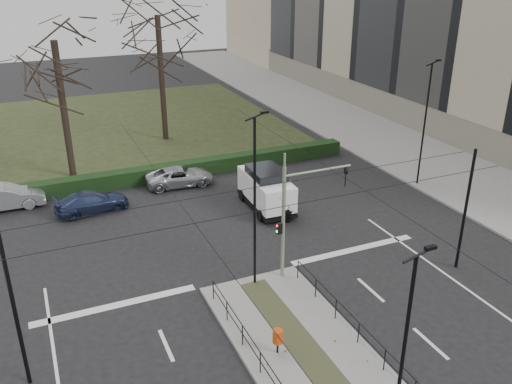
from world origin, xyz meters
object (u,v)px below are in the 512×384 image
Objects in this scene: white_van at (266,188)px; bare_tree_center at (158,25)px; streetlamp_median_far at (255,202)px; bare_tree_near at (55,51)px; streetlamp_sidewalk at (425,123)px; traffic_light at (290,213)px; streetlamp_median_near at (402,367)px; parked_car_fourth at (180,176)px; parked_car_third at (92,202)px; litter_bin at (278,337)px; parked_car_second at (4,197)px.

white_van is 0.37× the size of bare_tree_center.
bare_tree_near is (-6.04, 17.00, 4.20)m from streetlamp_median_far.
white_van is (-10.50, 0.83, -2.89)m from streetlamp_sidewalk.
traffic_light is at bearing -90.34° from bare_tree_center.
streetlamp_sidewalk is (14.73, 16.94, 0.37)m from streetlamp_median_near.
streetlamp_sidewalk is 15.91m from parked_car_fourth.
white_van is at bearing 175.49° from streetlamp_sidewalk.
traffic_light is 7.87m from white_van.
traffic_light is at bearing -65.47° from bare_tree_near.
white_van is (2.21, 7.29, -1.98)m from traffic_light.
streetlamp_median_near is 0.61× the size of bare_tree_near.
parked_car_third is (-7.33, 10.88, -2.66)m from traffic_light.
bare_tree_center is at bearing 97.82° from white_van.
litter_bin is 0.13× the size of streetlamp_sidewalk.
streetlamp_sidewalk reaches higher than parked_car_third.
litter_bin is at bearing -112.75° from white_van.
streetlamp_sidewalk is 1.67× the size of white_van.
bare_tree_near reaches higher than litter_bin.
streetlamp_median_near is at bearing -177.38° from parked_car_fourth.
streetlamp_sidewalk is at bearing -4.51° from white_van.
parked_car_second reaches higher than parked_car_third.
streetlamp_median_near is 0.91× the size of streetlamp_sidewalk.
streetlamp_median_far is at bearing -142.01° from parked_car_second.
litter_bin is 23.47m from bare_tree_near.
white_van reaches higher than parked_car_second.
white_van is 0.40× the size of bare_tree_near.
litter_bin is 0.08× the size of bare_tree_near.
bare_tree_near is (-7.87, -5.43, -0.67)m from bare_tree_center.
litter_bin is at bearing -170.27° from parked_car_third.
streetlamp_median_far is 1.81× the size of parked_car_fourth.
streetlamp_sidewalk is at bearing -108.77° from parked_car_third.
bare_tree_near is (-20.44, 10.49, 4.20)m from streetlamp_sidewalk.
parked_car_second is 17.24m from bare_tree_center.
traffic_light is at bearing -169.35° from parked_car_fourth.
parked_car_second is at bearing 112.64° from streetlamp_median_near.
streetlamp_median_far is at bearing -118.03° from white_van.
streetlamp_median_far is 17.21m from parked_car_second.
parked_car_second is at bearing 55.74° from parked_car_third.
white_van reaches higher than litter_bin.
parked_car_second is 1.02× the size of parked_car_fourth.
parked_car_third is 0.33× the size of bare_tree_center.
bare_tree_center is at bearing 86.24° from streetlamp_median_near.
parked_car_fourth is at bearing 85.60° from litter_bin.
litter_bin is 0.08× the size of bare_tree_center.
parked_car_third is at bearing 159.37° from white_van.
white_van is at bearing -116.96° from parked_car_third.
white_van is 17.09m from bare_tree_center.
litter_bin is 13.04m from white_van.
bare_tree_near is (-4.91, 21.69, 7.51)m from litter_bin.
streetlamp_median_near is 22.24m from parked_car_third.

